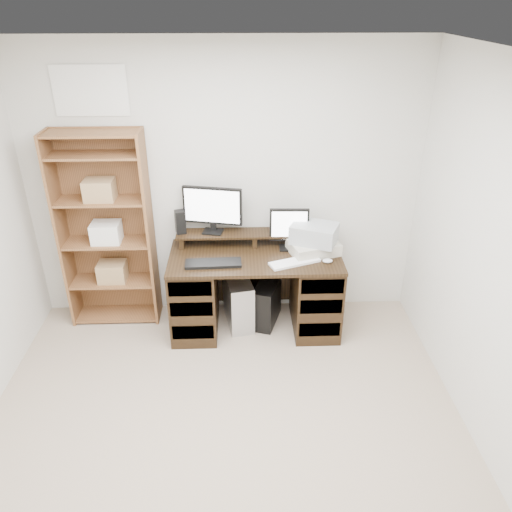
{
  "coord_description": "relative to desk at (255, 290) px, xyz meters",
  "views": [
    {
      "loc": [
        0.13,
        -2.21,
        2.79
      ],
      "look_at": [
        0.26,
        1.43,
        0.85
      ],
      "focal_mm": 35.0,
      "sensor_mm": 36.0,
      "label": 1
    }
  ],
  "objects": [
    {
      "name": "room",
      "position": [
        -0.27,
        -1.64,
        0.86
      ],
      "size": [
        3.54,
        4.04,
        2.54
      ],
      "color": "tan",
      "rests_on": "ground"
    },
    {
      "name": "desk",
      "position": [
        0.0,
        0.0,
        0.0
      ],
      "size": [
        1.5,
        0.7,
        0.75
      ],
      "color": "black",
      "rests_on": "ground"
    },
    {
      "name": "riser_shelf",
      "position": [
        0.0,
        0.21,
        0.45
      ],
      "size": [
        1.4,
        0.22,
        0.12
      ],
      "color": "black",
      "rests_on": "desk"
    },
    {
      "name": "monitor_wide",
      "position": [
        -0.37,
        0.23,
        0.72
      ],
      "size": [
        0.52,
        0.18,
        0.42
      ],
      "rotation": [
        0.0,
        0.0,
        -0.22
      ],
      "color": "black",
      "rests_on": "riser_shelf"
    },
    {
      "name": "monitor_small",
      "position": [
        0.3,
        0.12,
        0.57
      ],
      "size": [
        0.34,
        0.13,
        0.38
      ],
      "rotation": [
        0.0,
        0.0,
        -0.04
      ],
      "color": "black",
      "rests_on": "desk"
    },
    {
      "name": "speaker",
      "position": [
        -0.66,
        0.22,
        0.59
      ],
      "size": [
        0.11,
        0.11,
        0.21
      ],
      "primitive_type": "cube",
      "rotation": [
        0.0,
        0.0,
        0.29
      ],
      "color": "black",
      "rests_on": "riser_shelf"
    },
    {
      "name": "keyboard_black",
      "position": [
        -0.36,
        -0.17,
        0.37
      ],
      "size": [
        0.48,
        0.18,
        0.03
      ],
      "primitive_type": "cube",
      "rotation": [
        0.0,
        0.0,
        0.04
      ],
      "color": "black",
      "rests_on": "desk"
    },
    {
      "name": "keyboard_white",
      "position": [
        0.33,
        -0.17,
        0.37
      ],
      "size": [
        0.45,
        0.28,
        0.02
      ],
      "primitive_type": "cube",
      "rotation": [
        0.0,
        0.0,
        0.37
      ],
      "color": "white",
      "rests_on": "desk"
    },
    {
      "name": "mouse",
      "position": [
        0.61,
        -0.17,
        0.38
      ],
      "size": [
        0.09,
        0.07,
        0.03
      ],
      "primitive_type": "ellipsoid",
      "rotation": [
        0.0,
        0.0,
        -0.12
      ],
      "color": "silver",
      "rests_on": "desk"
    },
    {
      "name": "printer",
      "position": [
        0.51,
        0.03,
        0.41
      ],
      "size": [
        0.48,
        0.41,
        0.1
      ],
      "primitive_type": "cube",
      "rotation": [
        0.0,
        0.0,
        0.29
      ],
      "color": "#BDB7A5",
      "rests_on": "desk"
    },
    {
      "name": "basket",
      "position": [
        0.51,
        0.03,
        0.55
      ],
      "size": [
        0.46,
        0.4,
        0.16
      ],
      "primitive_type": "cube",
      "rotation": [
        0.0,
        0.0,
        -0.4
      ],
      "color": "#A2A8AD",
      "rests_on": "printer"
    },
    {
      "name": "tower_silver",
      "position": [
        -0.16,
        0.06,
        -0.15
      ],
      "size": [
        0.3,
        0.51,
        0.48
      ],
      "primitive_type": "cube",
      "rotation": [
        0.0,
        0.0,
        0.19
      ],
      "color": "#B5B7BC",
      "rests_on": "ground"
    },
    {
      "name": "tower_black",
      "position": [
        0.11,
        0.06,
        -0.18
      ],
      "size": [
        0.29,
        0.45,
        0.41
      ],
      "rotation": [
        0.0,
        0.0,
        -0.31
      ],
      "color": "black",
      "rests_on": "ground"
    },
    {
      "name": "bookshelf",
      "position": [
        -1.31,
        0.21,
        0.53
      ],
      "size": [
        0.8,
        0.3,
        1.8
      ],
      "color": "brown",
      "rests_on": "ground"
    }
  ]
}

